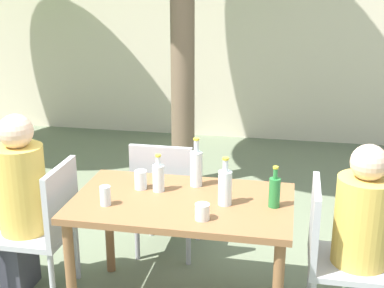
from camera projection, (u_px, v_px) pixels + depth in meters
The scene contains 14 objects.
cafe_building_wall at pixel (247, 25), 6.42m from camera, with size 10.00×0.08×2.80m.
dining_table_front at pixel (182, 214), 3.18m from camera, with size 1.30×0.77×0.74m.
patio_chair_0 at pixel (47, 223), 3.38m from camera, with size 0.44×0.44×0.89m.
patio_chair_1 at pixel (332, 250), 3.06m from camera, with size 0.44×0.44×0.89m.
patio_chair_2 at pixel (165, 193), 3.84m from camera, with size 0.44×0.44×0.89m.
person_seated_0 at pixel (12, 215), 3.41m from camera, with size 0.55×0.31×1.20m.
person_seated_1 at pixel (376, 253), 3.01m from camera, with size 0.56×0.32×1.14m.
green_bottle_0 at pixel (275, 191), 3.03m from camera, with size 0.07×0.07×0.24m.
water_bottle_1 at pixel (196, 167), 3.32m from camera, with size 0.08×0.08×0.31m.
water_bottle_2 at pixel (225, 186), 3.05m from camera, with size 0.08×0.08×0.29m.
water_bottle_3 at pixel (158, 177), 3.25m from camera, with size 0.07×0.07×0.23m.
drinking_glass_0 at pixel (105, 196), 3.06m from camera, with size 0.06×0.06×0.11m.
drinking_glass_1 at pixel (202, 212), 2.88m from camera, with size 0.08×0.08×0.09m.
drinking_glass_2 at pixel (141, 180), 3.29m from camera, with size 0.08×0.08×0.12m.
Camera 1 is at (0.61, -2.83, 2.02)m, focal length 50.00 mm.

